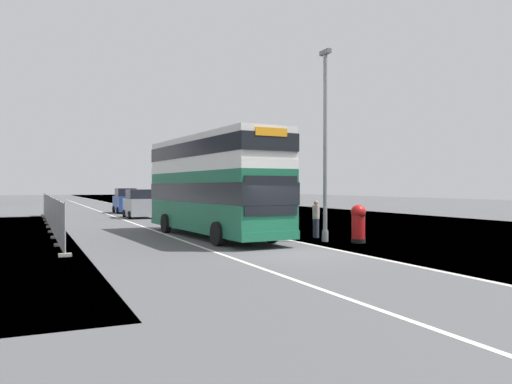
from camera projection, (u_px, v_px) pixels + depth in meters
The scene contains 9 objects.
ground at pixel (307, 254), 18.83m from camera, with size 140.00×280.00×0.10m.
double_decker_bus at pixel (212, 184), 24.62m from camera, with size 3.43×11.74×4.85m.
lamppost_foreground at pixel (325, 151), 22.49m from camera, with size 0.29×0.70×8.50m.
red_pillar_postbox at pixel (358, 222), 22.08m from camera, with size 0.66×0.66×1.66m.
roadworks_barrier at pixel (261, 217), 29.09m from camera, with size 1.94×0.62×1.08m.
construction_site_fence at pixel (50, 212), 30.09m from camera, with size 0.44×27.40×1.91m.
car_oncoming_near at pixel (139, 205), 39.59m from camera, with size 2.05×3.82×2.22m.
car_receding_mid at pixel (126, 201), 46.91m from camera, with size 1.99×3.85×2.28m.
pedestrian_at_kerb at pixel (316, 219), 24.25m from camera, with size 0.34×0.34×1.78m.
Camera 1 is at (-8.87, -16.26, 2.46)m, focal length 35.60 mm.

